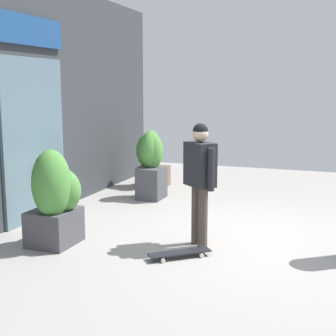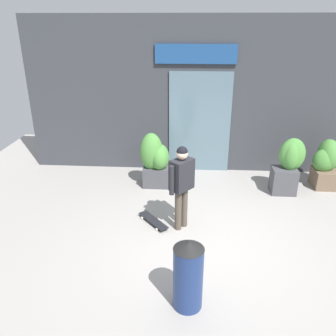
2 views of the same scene
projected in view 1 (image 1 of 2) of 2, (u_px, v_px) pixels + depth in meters
The scene contains 7 objects.
ground_plane at pixel (242, 240), 6.53m from camera, with size 12.00×12.00×0.00m, color #9E9993.
building_facade at pixel (26, 100), 7.38m from camera, with size 8.76×0.31×3.81m.
skateboarder at pixel (200, 172), 6.17m from camera, with size 0.47×0.49×1.63m.
skateboard at pixel (180, 253), 5.85m from camera, with size 0.65×0.72×0.08m.
planter_box_left at pixel (55, 199), 6.22m from camera, with size 0.71×0.64×1.30m.
planter_box_right at pixel (152, 159), 10.00m from camera, with size 0.62×0.68×1.14m.
planter_box_mid at pixel (151, 162), 8.95m from camera, with size 0.68×0.47×1.29m.
Camera 1 is at (-6.24, -1.20, 2.09)m, focal length 50.53 mm.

